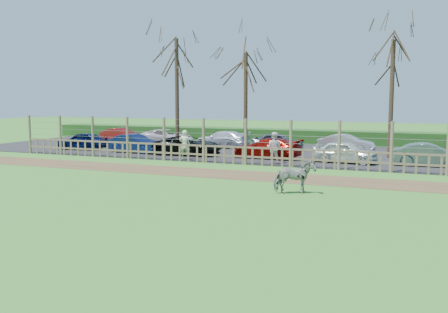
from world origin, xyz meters
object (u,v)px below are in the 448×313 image
at_px(visitor_b, 274,148).
at_px(car_5, 429,155).
at_px(tree_mid, 246,78).
at_px(car_3, 267,148).
at_px(car_4, 345,152).
at_px(tree_right, 393,70).
at_px(crow, 278,181).
at_px(car_7, 122,136).
at_px(visitor_a, 185,145).
at_px(car_9, 222,139).
at_px(car_0, 82,141).
at_px(car_10, 278,141).
at_px(tree_left, 177,67).
at_px(car_1, 135,143).
at_px(car_11, 346,144).
at_px(zebra, 294,177).
at_px(car_8, 167,137).
at_px(car_2, 188,145).

height_order(visitor_b, car_5, visitor_b).
bearing_deg(tree_mid, car_3, -47.71).
relative_size(car_4, car_5, 0.97).
height_order(tree_right, crow, tree_right).
bearing_deg(car_7, visitor_a, -122.56).
bearing_deg(car_9, tree_right, 85.83).
xyz_separation_m(car_0, car_7, (-0.12, 5.02, 0.00)).
bearing_deg(car_10, car_9, 80.16).
bearing_deg(car_10, tree_right, -110.57).
distance_m(car_0, car_5, 22.35).
bearing_deg(car_7, tree_left, -111.21).
relative_size(car_1, car_11, 1.00).
xyz_separation_m(tree_right, car_0, (-20.15, -3.03, -4.60)).
xyz_separation_m(car_5, car_11, (-5.04, 4.87, 0.00)).
xyz_separation_m(tree_mid, tree_right, (9.00, 0.50, 0.37)).
bearing_deg(tree_mid, car_10, 55.39).
xyz_separation_m(car_3, car_5, (8.93, -0.03, 0.00)).
bearing_deg(tree_left, visitor_b, -24.82).
relative_size(tree_mid, visitor_b, 3.96).
xyz_separation_m(zebra, car_11, (-0.35, 14.89, -0.00)).
height_order(zebra, car_5, zebra).
xyz_separation_m(visitor_b, crow, (2.02, -6.08, -0.79)).
distance_m(tree_mid, crow, 12.88).
bearing_deg(car_9, car_10, 92.73).
distance_m(car_7, car_9, 8.58).
bearing_deg(tree_mid, car_9, 137.64).
bearing_deg(zebra, visitor_a, 18.32).
xyz_separation_m(car_8, car_9, (4.72, -0.30, 0.00)).
bearing_deg(car_7, crow, -122.40).
bearing_deg(tree_right, car_10, 166.69).
height_order(tree_right, car_11, tree_right).
xyz_separation_m(visitor_a, car_9, (-0.73, 7.39, -0.26)).
height_order(tree_mid, crow, tree_mid).
bearing_deg(visitor_b, car_7, -22.68).
height_order(zebra, car_10, zebra).
height_order(crow, car_4, car_4).
bearing_deg(car_9, car_4, 66.31).
bearing_deg(tree_left, car_0, -167.02).
bearing_deg(car_10, car_7, 81.75).
relative_size(tree_right, car_8, 1.70).
bearing_deg(car_10, visitor_b, -172.82).
bearing_deg(car_5, tree_right, 32.91).
bearing_deg(car_2, tree_mid, -48.81).
xyz_separation_m(car_5, car_8, (-18.61, 5.29, 0.00)).
xyz_separation_m(car_1, car_5, (17.86, 0.31, 0.00)).
bearing_deg(visitor_a, tree_left, -74.48).
bearing_deg(car_0, car_9, 113.18).
bearing_deg(car_11, car_10, 95.20).
xyz_separation_m(visitor_a, car_10, (3.52, 7.20, -0.26)).
xyz_separation_m(tree_mid, car_10, (1.56, 2.26, -4.23)).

